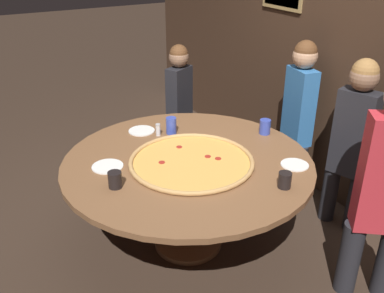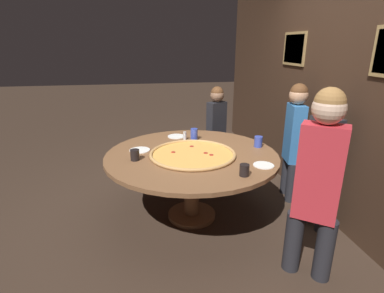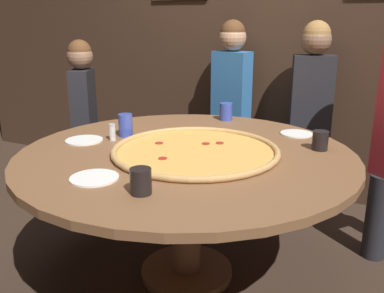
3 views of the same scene
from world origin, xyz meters
name	(u,v)px [view 3 (image 3 of 3)]	position (x,y,z in m)	size (l,w,h in m)	color
ground_plane	(187,274)	(0.00, 0.00, 0.00)	(24.00, 24.00, 0.00)	#38281E
back_wall	(272,31)	(0.00, 1.48, 1.30)	(6.40, 0.08, 2.60)	#3D281C
dining_table	(186,172)	(0.00, 0.00, 0.63)	(1.77, 1.77, 0.74)	brown
giant_pizza	(196,150)	(0.05, 0.00, 0.75)	(0.88, 0.88, 0.03)	#E5A84C
drink_cup_near_left	(126,125)	(-0.46, 0.11, 0.81)	(0.08, 0.08, 0.13)	#384CB7
drink_cup_near_right	(141,181)	(0.09, -0.57, 0.79)	(0.09, 0.09, 0.11)	black
drink_cup_centre_back	(320,140)	(0.62, 0.35, 0.79)	(0.08, 0.08, 0.10)	black
drink_cup_far_left	(226,112)	(-0.08, 0.75, 0.80)	(0.09, 0.09, 0.12)	#384CB7
white_plate_beside_cup	(84,140)	(-0.61, -0.08, 0.74)	(0.21, 0.21, 0.01)	white
white_plate_left_side	(296,134)	(0.44, 0.60, 0.74)	(0.19, 0.19, 0.01)	white
white_plate_right_side	(94,178)	(-0.18, -0.53, 0.74)	(0.22, 0.22, 0.01)	white
condiment_shaker	(112,132)	(-0.47, 0.00, 0.79)	(0.04, 0.04, 0.10)	silver
diner_centre_back	(231,98)	(-0.24, 1.26, 0.79)	(0.36, 0.21, 1.40)	#232328
diner_side_right	(84,114)	(-1.15, 0.56, 0.72)	(0.24, 0.33, 1.26)	#232328
diner_far_right	(311,106)	(0.39, 1.22, 0.79)	(0.37, 0.24, 1.40)	#232328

